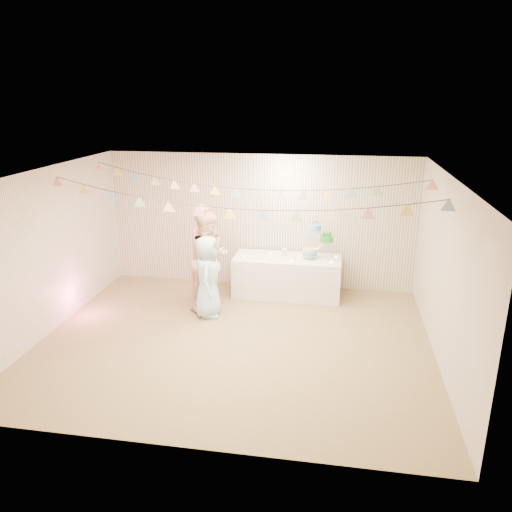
% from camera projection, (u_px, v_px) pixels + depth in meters
% --- Properties ---
extents(floor, '(6.00, 6.00, 0.00)m').
position_uv_depth(floor, '(235.00, 341.00, 7.77)').
color(floor, olive).
rests_on(floor, ground).
extents(ceiling, '(6.00, 6.00, 0.00)m').
position_uv_depth(ceiling, '(232.00, 174.00, 6.97)').
color(ceiling, silver).
rests_on(ceiling, ground).
extents(back_wall, '(6.00, 6.00, 0.00)m').
position_uv_depth(back_wall, '(260.00, 221.00, 9.71)').
color(back_wall, silver).
rests_on(back_wall, ground).
extents(front_wall, '(6.00, 6.00, 0.00)m').
position_uv_depth(front_wall, '(182.00, 341.00, 5.03)').
color(front_wall, silver).
rests_on(front_wall, ground).
extents(left_wall, '(5.00, 5.00, 0.00)m').
position_uv_depth(left_wall, '(47.00, 252.00, 7.84)').
color(left_wall, silver).
rests_on(left_wall, ground).
extents(right_wall, '(5.00, 5.00, 0.00)m').
position_uv_depth(right_wall, '(446.00, 274.00, 6.90)').
color(right_wall, silver).
rests_on(right_wall, ground).
extents(table, '(2.00, 0.80, 0.75)m').
position_uv_depth(table, '(287.00, 276.00, 9.46)').
color(table, white).
rests_on(table, floor).
extents(cake_stand, '(0.60, 0.35, 0.67)m').
position_uv_depth(cake_stand, '(318.00, 241.00, 9.20)').
color(cake_stand, silver).
rests_on(cake_stand, table).
extents(cake_bottom, '(0.31, 0.31, 0.15)m').
position_uv_depth(cake_bottom, '(309.00, 254.00, 9.24)').
color(cake_bottom, '#299ABF').
rests_on(cake_bottom, cake_stand).
extents(cake_middle, '(0.27, 0.27, 0.22)m').
position_uv_depth(cake_middle, '(328.00, 239.00, 9.25)').
color(cake_middle, '#1F8F26').
rests_on(cake_middle, cake_stand).
extents(cake_top_tier, '(0.25, 0.25, 0.19)m').
position_uv_depth(cake_top_tier, '(315.00, 226.00, 9.09)').
color(cake_top_tier, '#4CB2EE').
rests_on(cake_top_tier, cake_stand).
extents(platter, '(0.30, 0.30, 0.02)m').
position_uv_depth(platter, '(258.00, 256.00, 9.38)').
color(platter, white).
rests_on(platter, table).
extents(posy, '(0.14, 0.14, 0.16)m').
position_uv_depth(posy, '(285.00, 252.00, 9.37)').
color(posy, white).
rests_on(posy, table).
extents(person_adult_a, '(0.76, 0.80, 1.84)m').
position_uv_depth(person_adult_a, '(206.00, 255.00, 8.95)').
color(person_adult_a, '#C87368').
rests_on(person_adult_a, floor).
extents(person_adult_b, '(0.98, 1.06, 1.76)m').
position_uv_depth(person_adult_b, '(210.00, 261.00, 8.75)').
color(person_adult_b, '#E3BB8B').
rests_on(person_adult_b, floor).
extents(person_child, '(0.53, 0.74, 1.43)m').
position_uv_depth(person_child, '(208.00, 277.00, 8.47)').
color(person_child, '#A8D9ED').
rests_on(person_child, floor).
extents(bunting_back, '(5.60, 1.10, 0.40)m').
position_uv_depth(bunting_back, '(247.00, 179.00, 8.08)').
color(bunting_back, pink).
rests_on(bunting_back, ceiling).
extents(bunting_front, '(5.60, 0.90, 0.36)m').
position_uv_depth(bunting_front, '(230.00, 197.00, 6.87)').
color(bunting_front, '#72A5E5').
rests_on(bunting_front, ceiling).
extents(tealight_0, '(0.04, 0.04, 0.03)m').
position_uv_depth(tealight_0, '(244.00, 257.00, 9.32)').
color(tealight_0, '#FFD88C').
rests_on(tealight_0, table).
extents(tealight_1, '(0.04, 0.04, 0.03)m').
position_uv_depth(tealight_1, '(270.00, 253.00, 9.56)').
color(tealight_1, '#FFD88C').
rests_on(tealight_1, table).
extents(tealight_2, '(0.04, 0.04, 0.03)m').
position_uv_depth(tealight_2, '(292.00, 261.00, 9.12)').
color(tealight_2, '#FFD88C').
rests_on(tealight_2, table).
extents(tealight_3, '(0.04, 0.04, 0.03)m').
position_uv_depth(tealight_3, '(307.00, 254.00, 9.49)').
color(tealight_3, '#FFD88C').
rests_on(tealight_3, table).
extents(tealight_4, '(0.04, 0.04, 0.03)m').
position_uv_depth(tealight_4, '(331.00, 262.00, 9.04)').
color(tealight_4, '#FFD88C').
rests_on(tealight_4, table).
extents(tealight_5, '(0.04, 0.04, 0.03)m').
position_uv_depth(tealight_5, '(336.00, 257.00, 9.34)').
color(tealight_5, '#FFD88C').
rests_on(tealight_5, table).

